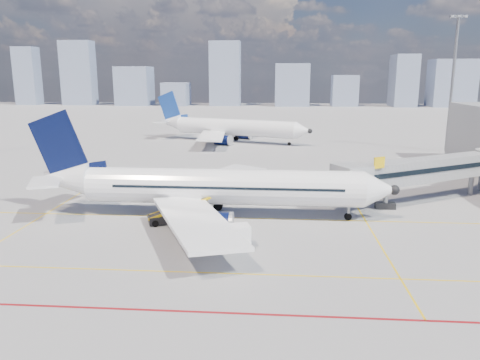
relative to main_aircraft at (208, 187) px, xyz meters
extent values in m
plane|color=#949497|center=(2.32, -8.30, -3.22)|extent=(420.00, 420.00, 0.00)
cube|color=#E8B90C|center=(2.32, -0.30, -3.22)|extent=(60.00, 0.18, 0.01)
cube|color=#E8B90C|center=(2.32, -14.30, -3.22)|extent=(80.00, 0.15, 0.01)
cube|color=#E8B90C|center=(16.32, -6.30, -3.22)|extent=(0.15, 28.00, 0.01)
cube|color=#E8B90C|center=(-17.68, -0.30, -3.22)|extent=(0.15, 30.00, 0.01)
cube|color=maroon|center=(2.32, -20.30, -3.22)|extent=(90.00, 0.25, 0.01)
cube|color=#999CA2|center=(24.57, 7.85, 0.68)|extent=(20.84, 13.93, 2.60)
cube|color=black|center=(24.57, 7.85, 0.88)|extent=(20.52, 13.82, 0.55)
cube|color=#999CA2|center=(15.02, 2.20, 0.68)|extent=(4.49, 4.56, 3.00)
cube|color=black|center=(19.32, 4.50, -2.87)|extent=(2.20, 1.00, 0.70)
cylinder|color=gray|center=(19.32, 4.50, -1.52)|extent=(0.56, 0.56, 2.70)
cylinder|color=gray|center=(31.32, 11.70, -1.27)|extent=(0.60, 0.60, 3.90)
cube|color=#E8B90C|center=(17.82, 2.00, 2.48)|extent=(1.26, 0.82, 1.20)
cylinder|color=gray|center=(40.32, 46.70, 9.28)|extent=(0.56, 0.56, 25.00)
cube|color=gray|center=(40.32, 46.70, 21.98)|extent=(3.20, 0.40, 0.50)
cube|color=silver|center=(39.12, 46.45, 21.98)|extent=(0.60, 0.15, 0.35)
cube|color=silver|center=(40.32, 46.45, 21.98)|extent=(0.60, 0.15, 0.35)
cube|color=silver|center=(41.52, 46.45, 21.98)|extent=(0.60, 0.15, 0.35)
cube|color=#7583A2|center=(-116.71, 181.70, 10.79)|extent=(10.64, 8.27, 28.02)
cube|color=#7583A2|center=(-90.50, 181.70, 12.17)|extent=(15.32, 8.68, 30.79)
cube|color=#7583A2|center=(-62.65, 181.70, 6.04)|extent=(16.19, 14.84, 18.52)
cube|color=#7583A2|center=(-42.05, 181.70, 2.23)|extent=(12.04, 15.01, 10.91)
cube|color=#7583A2|center=(-17.92, 181.70, 11.88)|extent=(14.49, 9.14, 30.21)
cube|color=#7583A2|center=(14.16, 181.70, 6.68)|extent=(16.06, 13.96, 19.81)
cube|color=#7583A2|center=(39.06, 181.70, 4.03)|extent=(12.10, 9.29, 14.51)
cube|color=#7583A2|center=(66.01, 181.70, 8.70)|extent=(10.51, 15.02, 23.84)
cube|color=#7583A2|center=(87.95, 181.70, 7.58)|extent=(19.33, 13.71, 21.61)
cylinder|color=white|center=(1.66, -0.01, 0.08)|extent=(28.64, 3.95, 3.72)
cone|color=white|center=(17.68, -0.14, 0.08)|extent=(3.46, 3.75, 3.72)
sphere|color=black|center=(19.02, -0.16, 0.08)|extent=(1.06, 1.06, 1.05)
cone|color=white|center=(-15.69, 0.13, 0.60)|extent=(6.13, 3.77, 3.72)
cube|color=black|center=(16.44, -0.13, 0.60)|extent=(1.44, 1.44, 0.43)
cube|color=white|center=(0.30, 8.58, -0.95)|extent=(11.04, 16.38, 0.55)
cube|color=white|center=(0.16, -8.58, -0.95)|extent=(10.84, 16.41, 0.55)
cylinder|color=#060D32|center=(1.23, 5.52, -2.14)|extent=(3.45, 2.22, 2.19)
cylinder|color=#060D32|center=(1.14, -5.54, -2.14)|extent=(3.45, 2.22, 2.19)
cylinder|color=silver|center=(3.04, 5.51, -2.14)|extent=(0.35, 2.25, 2.25)
cylinder|color=silver|center=(2.95, -5.56, -2.14)|extent=(0.35, 2.25, 2.25)
cube|color=#060D32|center=(-15.69, 0.13, 3.89)|extent=(6.54, 0.36, 8.13)
cube|color=#060D32|center=(-13.41, 0.11, 1.60)|extent=(5.38, 0.33, 2.05)
cube|color=white|center=(-16.05, 3.18, 0.94)|extent=(4.68, 6.03, 0.21)
cube|color=white|center=(-16.10, -2.92, 0.94)|extent=(4.62, 6.02, 0.21)
cylinder|color=gray|center=(14.54, -0.12, -2.32)|extent=(0.28, 0.28, 1.80)
cylinder|color=black|center=(14.54, -0.12, -2.84)|extent=(0.76, 0.29, 0.76)
cylinder|color=gray|center=(0.73, 2.47, -2.42)|extent=(0.32, 0.32, 1.60)
cylinder|color=black|center=(0.73, 2.47, -2.72)|extent=(1.01, 0.66, 1.00)
cylinder|color=gray|center=(0.69, -2.49, -2.42)|extent=(0.32, 0.32, 1.60)
cylinder|color=black|center=(0.69, -2.49, -2.72)|extent=(1.01, 0.66, 1.00)
cube|color=black|center=(2.15, 1.82, 0.36)|extent=(23.46, 0.29, 0.25)
cube|color=black|center=(2.12, -1.86, 0.36)|extent=(23.46, 0.29, 0.25)
cylinder|color=white|center=(-2.04, 56.05, 0.08)|extent=(27.57, 13.15, 3.65)
cone|color=white|center=(12.69, 50.61, 0.08)|extent=(4.42, 4.59, 3.65)
sphere|color=black|center=(13.92, 50.15, 0.08)|extent=(1.32, 1.32, 1.03)
cone|color=white|center=(-17.99, 61.95, 0.59)|extent=(6.88, 5.49, 3.65)
cube|color=black|center=(11.55, 51.03, 0.59)|extent=(1.80, 1.80, 0.42)
cube|color=white|center=(-0.43, 64.43, -0.93)|extent=(14.26, 14.44, 0.54)
cube|color=white|center=(-6.27, 48.65, -0.93)|extent=(5.86, 15.71, 0.54)
cylinder|color=#060D32|center=(-0.59, 61.30, -2.09)|extent=(3.90, 3.18, 2.15)
cylinder|color=#060D32|center=(-4.35, 51.13, -2.09)|extent=(3.90, 3.18, 2.15)
cylinder|color=silver|center=(1.07, 60.68, -2.09)|extent=(1.07, 2.18, 2.21)
cylinder|color=silver|center=(-2.69, 50.51, -2.09)|extent=(1.07, 2.18, 2.21)
cube|color=navy|center=(-17.99, 61.95, 3.82)|extent=(6.11, 2.50, 7.97)
cube|color=navy|center=(-15.89, 61.18, 1.57)|extent=(5.04, 2.09, 2.01)
cube|color=white|center=(-17.31, 64.89, 0.92)|extent=(5.60, 5.76, 0.21)
cube|color=white|center=(-19.38, 59.28, 0.92)|extent=(2.96, 5.32, 0.21)
cylinder|color=black|center=(-2.07, 58.66, -2.72)|extent=(1.16, 0.96, 1.00)
cylinder|color=black|center=(-3.76, 54.10, -2.72)|extent=(1.16, 0.96, 1.00)
cylinder|color=black|center=(9.80, 51.68, -2.84)|extent=(0.81, 0.53, 0.76)
cube|color=white|center=(3.78, -9.23, -2.70)|extent=(2.15, 1.27, 0.76)
cube|color=white|center=(3.40, -9.25, -2.13)|extent=(1.02, 1.15, 0.57)
cube|color=black|center=(3.40, -9.25, -1.95)|extent=(0.92, 1.10, 0.33)
cylinder|color=black|center=(3.06, -9.80, -2.96)|extent=(0.54, 0.24, 0.53)
cylinder|color=black|center=(2.99, -8.76, -2.96)|extent=(0.54, 0.24, 0.53)
cylinder|color=black|center=(4.57, -9.69, -2.96)|extent=(0.54, 0.24, 0.53)
cylinder|color=black|center=(4.50, -8.66, -2.96)|extent=(0.54, 0.24, 0.53)
cube|color=black|center=(3.13, -9.22, -2.88)|extent=(4.13, 2.76, 0.19)
cube|color=white|center=(2.22, -9.50, -1.96)|extent=(2.04, 2.00, 1.64)
cube|color=white|center=(4.03, -8.93, -1.96)|extent=(2.04, 2.00, 1.64)
cylinder|color=black|center=(1.94, -10.37, -3.05)|extent=(0.37, 0.24, 0.34)
cylinder|color=black|center=(1.50, -8.96, -3.05)|extent=(0.37, 0.24, 0.34)
cylinder|color=black|center=(4.76, -9.47, -3.05)|extent=(0.37, 0.24, 0.34)
cylinder|color=black|center=(4.31, -8.06, -3.05)|extent=(0.37, 0.24, 0.34)
cube|color=black|center=(-3.37, -2.44, -2.72)|extent=(4.97, 3.21, 0.78)
cube|color=black|center=(-2.54, -2.12, -1.55)|extent=(6.65, 3.40, 2.05)
cube|color=#E8B90C|center=(-2.75, -1.55, -1.55)|extent=(6.31, 2.45, 2.14)
cube|color=#E8B90C|center=(-2.32, -2.70, -1.55)|extent=(6.31, 2.45, 2.14)
cylinder|color=black|center=(-4.76, -3.79, -2.89)|extent=(0.72, 0.49, 0.67)
cylinder|color=black|center=(-5.31, -2.33, -2.89)|extent=(0.72, 0.49, 0.67)
cylinder|color=black|center=(-1.43, -2.54, -2.89)|extent=(0.72, 0.49, 0.67)
cylinder|color=black|center=(-1.98, -1.08, -2.89)|extent=(0.72, 0.49, 0.67)
imported|color=yellow|center=(4.79, -8.94, -2.37)|extent=(0.70, 0.75, 1.71)
camera|label=1|loc=(7.00, -47.05, 11.46)|focal=35.00mm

